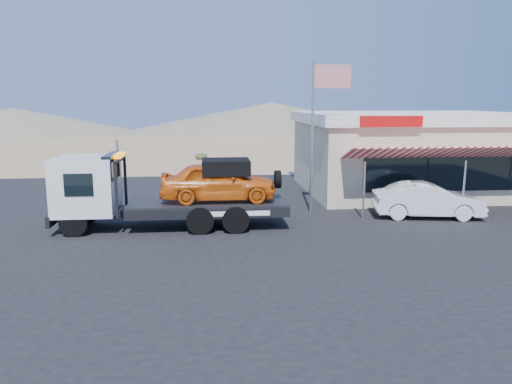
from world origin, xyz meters
TOP-DOWN VIEW (x-y plane):
  - ground at (0.00, 0.00)m, footprint 120.00×120.00m
  - asphalt_lot at (2.00, 3.00)m, footprint 32.00×24.00m
  - tow_truck at (-0.93, 2.69)m, footprint 8.03×2.38m
  - white_sedan at (9.04, 3.26)m, footprint 4.29×2.08m
  - jerky_store at (10.50, 8.97)m, footprint 10.40×9.97m
  - flagpole at (4.93, 4.50)m, footprint 1.55×0.10m
  - distant_hills at (-9.77, 55.14)m, footprint 126.00×48.00m

SIDE VIEW (x-z plane):
  - ground at x=0.00m, z-range 0.00..0.00m
  - asphalt_lot at x=2.00m, z-range 0.00..0.02m
  - white_sedan at x=9.04m, z-range 0.02..1.38m
  - tow_truck at x=-0.93m, z-range 0.10..2.79m
  - distant_hills at x=-9.77m, z-range -0.21..3.99m
  - jerky_store at x=10.50m, z-range 0.04..3.94m
  - flagpole at x=4.93m, z-range 0.76..6.76m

